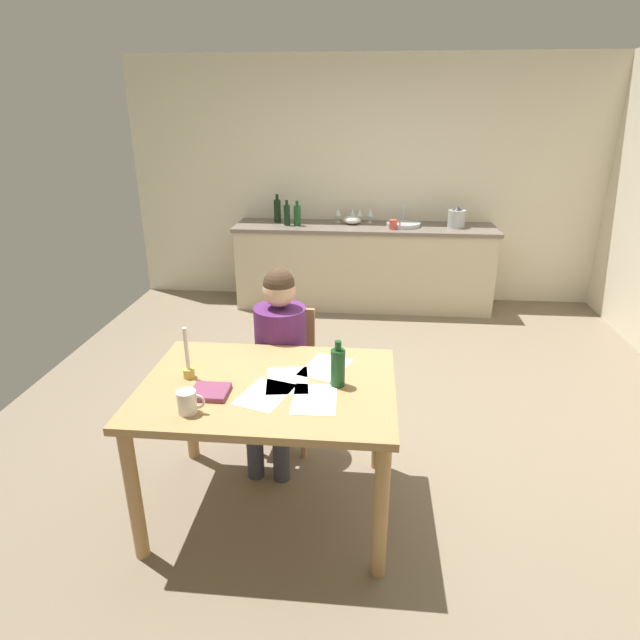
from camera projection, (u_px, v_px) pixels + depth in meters
ground_plane at (356, 410)px, 3.96m from camera, size 5.20×5.20×0.04m
wall_back at (366, 183)px, 5.87m from camera, size 5.20×0.12×2.60m
kitchen_counter at (363, 266)px, 5.85m from camera, size 2.78×0.64×0.90m
dining_table at (269, 402)px, 2.73m from camera, size 1.28×0.94×0.77m
chair_at_table at (284, 369)px, 3.45m from camera, size 0.43×0.43×0.88m
person_seated at (278, 353)px, 3.25m from camera, size 0.34×0.61×1.19m
coffee_mug at (188, 402)px, 2.42m from camera, size 0.13×0.09×0.11m
candlestick at (188, 364)px, 2.72m from camera, size 0.06×0.06×0.28m
book_magazine at (210, 392)px, 2.59m from camera, size 0.18×0.17×0.03m
paper_letter at (265, 394)px, 2.59m from camera, size 0.29×0.35×0.00m
paper_bill at (314, 399)px, 2.55m from camera, size 0.22×0.30×0.00m
paper_envelope at (287, 380)px, 2.72m from camera, size 0.25×0.32×0.00m
paper_receipt at (325, 367)px, 2.86m from camera, size 0.29×0.35×0.00m
wine_bottle_on_table at (338, 367)px, 2.64m from camera, size 0.07×0.07×0.24m
sink_unit at (403, 224)px, 5.64m from camera, size 0.36×0.36×0.24m
bottle_oil at (277, 210)px, 5.81m from camera, size 0.08×0.08×0.30m
bottle_vinegar at (287, 215)px, 5.65m from camera, size 0.07×0.07×0.27m
bottle_wine_red at (297, 215)px, 5.64m from camera, size 0.07×0.07×0.26m
mixing_bowl at (352, 220)px, 5.75m from camera, size 0.19×0.19×0.09m
stovetop_kettle at (457, 218)px, 5.56m from camera, size 0.18×0.18×0.22m
wine_glass_near_sink at (370, 213)px, 5.78m from camera, size 0.07×0.07×0.15m
wine_glass_by_kettle at (360, 213)px, 5.79m from camera, size 0.07×0.07×0.15m
wine_glass_back_left at (353, 213)px, 5.79m from camera, size 0.07×0.07×0.15m
wine_glass_back_right at (338, 212)px, 5.81m from camera, size 0.07×0.07×0.15m
teacup_on_counter at (393, 224)px, 5.50m from camera, size 0.12×0.08×0.10m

